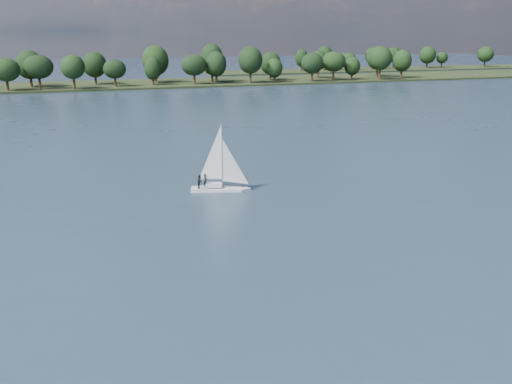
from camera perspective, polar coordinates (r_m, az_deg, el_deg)
ground at (r=123.53m, az=-9.31°, el=5.95°), size 700.00×700.00×0.00m
far_shore at (r=233.91m, az=-14.09°, el=10.27°), size 660.00×40.00×1.50m
far_shore_back at (r=333.59m, az=14.17°, el=11.79°), size 220.00×30.00×1.40m
sailboat at (r=76.17m, az=-3.95°, el=2.07°), size 7.53×3.95×9.55m
treeline at (r=228.77m, az=-17.21°, el=11.93°), size 562.27×73.64×17.22m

